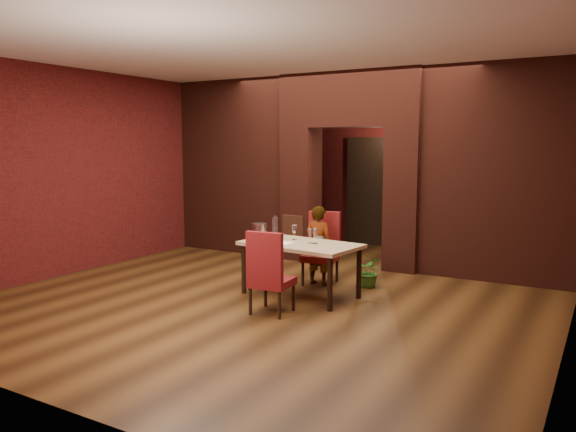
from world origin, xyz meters
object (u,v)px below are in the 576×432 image
at_px(wine_glass_c, 315,236).
at_px(potted_plant, 370,272).
at_px(wine_glass_a, 294,232).
at_px(wine_glass_b, 310,236).
at_px(wine_bucket, 259,232).
at_px(water_bottle, 275,227).
at_px(dining_table, 300,269).
at_px(chair_far, 320,249).
at_px(person_seated, 319,245).
at_px(chair_near, 272,272).

relative_size(wine_glass_c, potted_plant, 0.45).
height_order(wine_glass_a, wine_glass_b, wine_glass_a).
xyz_separation_m(wine_bucket, potted_plant, (1.19, 1.04, -0.62)).
distance_m(water_bottle, potted_plant, 1.50).
distance_m(wine_glass_c, wine_bucket, 0.78).
xyz_separation_m(dining_table, potted_plant, (0.63, 0.90, -0.14)).
xyz_separation_m(chair_far, wine_glass_c, (0.26, -0.68, 0.30)).
relative_size(wine_glass_a, wine_glass_c, 1.00).
bearing_deg(dining_table, wine_glass_c, 19.97).
height_order(person_seated, wine_glass_c, person_seated).
height_order(wine_glass_a, water_bottle, water_bottle).
height_order(chair_far, water_bottle, water_bottle).
height_order(dining_table, wine_glass_b, wine_glass_b).
relative_size(wine_glass_a, potted_plant, 0.45).
bearing_deg(water_bottle, person_seated, 55.67).
xyz_separation_m(dining_table, wine_glass_a, (-0.20, 0.18, 0.46)).
distance_m(wine_glass_c, water_bottle, 0.65).
bearing_deg(wine_glass_c, person_seated, 112.83).
relative_size(chair_near, potted_plant, 2.26).
bearing_deg(water_bottle, potted_plant, 36.66).
relative_size(person_seated, wine_glass_a, 5.77).
bearing_deg(dining_table, wine_glass_a, 144.08).
distance_m(chair_near, person_seated, 1.51).
bearing_deg(wine_bucket, person_seated, 58.26).
distance_m(chair_far, wine_glass_c, 0.79).
bearing_deg(chair_far, potted_plant, 4.43).
bearing_deg(wine_glass_a, wine_bucket, -137.79).
bearing_deg(wine_bucket, potted_plant, 41.14).
xyz_separation_m(person_seated, water_bottle, (-0.39, -0.57, 0.31)).
distance_m(chair_far, wine_glass_b, 0.77).
relative_size(dining_table, person_seated, 1.33).
bearing_deg(water_bottle, wine_bucket, -114.91).
distance_m(dining_table, wine_glass_a, 0.53).
relative_size(chair_near, wine_bucket, 4.25).
bearing_deg(chair_near, person_seated, -89.32).
bearing_deg(potted_plant, water_bottle, -143.34).
distance_m(chair_near, wine_glass_a, 1.11).
bearing_deg(person_seated, chair_near, 99.05).
distance_m(wine_glass_a, potted_plant, 1.25).
distance_m(person_seated, water_bottle, 0.75).
bearing_deg(wine_glass_c, chair_near, -97.44).
relative_size(chair_far, wine_glass_b, 5.38).
relative_size(wine_glass_a, wine_glass_b, 1.03).
xyz_separation_m(wine_glass_b, water_bottle, (-0.58, 0.06, 0.07)).
bearing_deg(water_bottle, wine_glass_b, -5.63).
xyz_separation_m(person_seated, wine_glass_b, (0.19, -0.62, 0.24)).
bearing_deg(chair_far, chair_near, -94.27).
bearing_deg(chair_far, person_seated, -94.27).
relative_size(dining_table, water_bottle, 4.70).
bearing_deg(wine_glass_c, wine_bucket, -165.94).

